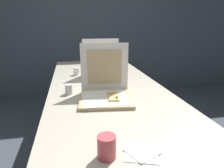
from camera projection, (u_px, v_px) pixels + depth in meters
The scene contains 8 objects.
wall_back at pixel (85, 18), 3.47m from camera, with size 10.00×0.10×2.60m, color #4C5660.
table at pixel (106, 90), 1.73m from camera, with size 0.91×2.35×0.73m.
pizza_box_front at pixel (106, 91), 1.40m from camera, with size 0.39×0.39×0.37m.
pizza_box_middle at pixel (102, 72), 1.94m from camera, with size 0.36×0.36×0.36m.
cup_white_far at pixel (76, 71), 2.04m from camera, with size 0.05×0.05×0.07m, color white.
cup_white_near_center at pixel (69, 89), 1.50m from camera, with size 0.05×0.05×0.07m, color white.
cup_printed_front at pixel (107, 147), 0.79m from camera, with size 0.07×0.07×0.09m, color #D14C56.
napkin_pile at pixel (142, 152), 0.83m from camera, with size 0.17×0.17×0.01m.
Camera 1 is at (-0.27, -0.98, 1.23)m, focal length 32.64 mm.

